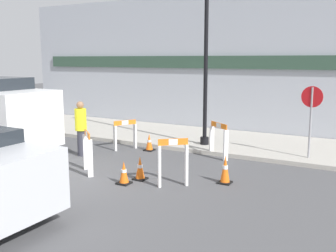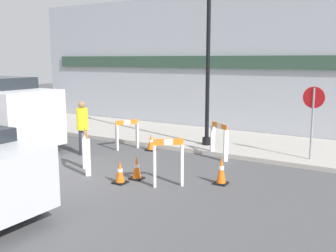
# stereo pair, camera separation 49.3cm
# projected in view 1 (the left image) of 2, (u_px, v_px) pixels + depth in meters

# --- Properties ---
(ground_plane) EXTENTS (60.00, 60.00, 0.00)m
(ground_plane) POSITION_uv_depth(u_px,v_px,m) (50.00, 185.00, 9.25)
(ground_plane) COLOR #4C4C4F
(sidewalk_slab) EXTENTS (18.00, 3.85, 0.13)m
(sidewalk_slab) POSITION_uv_depth(u_px,v_px,m) (178.00, 136.00, 14.77)
(sidewalk_slab) COLOR #ADA89E
(sidewalk_slab) RESTS_ON ground_plane
(storefront_facade) EXTENTS (18.00, 0.22, 5.50)m
(storefront_facade) POSITION_uv_depth(u_px,v_px,m) (201.00, 63.00, 16.03)
(storefront_facade) COLOR #A3A8B2
(storefront_facade) RESTS_ON ground_plane
(streetlamp_post) EXTENTS (0.44, 0.44, 6.40)m
(streetlamp_post) POSITION_uv_depth(u_px,v_px,m) (206.00, 19.00, 12.38)
(streetlamp_post) COLOR black
(streetlamp_post) RESTS_ON sidewalk_slab
(stop_sign) EXTENTS (0.60, 0.07, 2.05)m
(stop_sign) POSITION_uv_depth(u_px,v_px,m) (311.00, 110.00, 11.07)
(stop_sign) COLOR gray
(stop_sign) RESTS_ON sidewalk_slab
(barricade_0) EXTENTS (0.68, 0.61, 1.11)m
(barricade_0) POSITION_uv_depth(u_px,v_px,m) (88.00, 151.00, 10.11)
(barricade_0) COLOR white
(barricade_0) RESTS_ON ground_plane
(barricade_1) EXTENTS (0.62, 0.55, 1.13)m
(barricade_1) POSITION_uv_depth(u_px,v_px,m) (173.00, 162.00, 9.07)
(barricade_1) COLOR white
(barricade_1) RESTS_ON ground_plane
(barricade_2) EXTENTS (0.76, 0.59, 1.06)m
(barricade_2) POSITION_uv_depth(u_px,v_px,m) (219.00, 139.00, 11.70)
(barricade_2) COLOR white
(barricade_2) RESTS_ON ground_plane
(barricade_3) EXTENTS (0.49, 0.75, 0.97)m
(barricade_3) POSITION_uv_depth(u_px,v_px,m) (125.00, 134.00, 12.79)
(barricade_3) COLOR white
(barricade_3) RESTS_ON ground_plane
(traffic_cone_0) EXTENTS (0.30, 0.30, 0.55)m
(traffic_cone_0) POSITION_uv_depth(u_px,v_px,m) (149.00, 143.00, 12.66)
(traffic_cone_0) COLOR black
(traffic_cone_0) RESTS_ON ground_plane
(traffic_cone_1) EXTENTS (0.30, 0.30, 0.55)m
(traffic_cone_1) POSITION_uv_depth(u_px,v_px,m) (124.00, 173.00, 9.29)
(traffic_cone_1) COLOR black
(traffic_cone_1) RESTS_ON ground_plane
(traffic_cone_2) EXTENTS (0.30, 0.30, 0.69)m
(traffic_cone_2) POSITION_uv_depth(u_px,v_px,m) (225.00, 170.00, 9.32)
(traffic_cone_2) COLOR black
(traffic_cone_2) RESTS_ON ground_plane
(traffic_cone_3) EXTENTS (0.30, 0.30, 0.58)m
(traffic_cone_3) POSITION_uv_depth(u_px,v_px,m) (140.00, 168.00, 9.62)
(traffic_cone_3) COLOR black
(traffic_cone_3) RESTS_ON ground_plane
(person_worker) EXTENTS (0.40, 0.40, 1.67)m
(person_worker) POSITION_uv_depth(u_px,v_px,m) (81.00, 127.00, 11.90)
(person_worker) COLOR #33333D
(person_worker) RESTS_ON ground_plane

